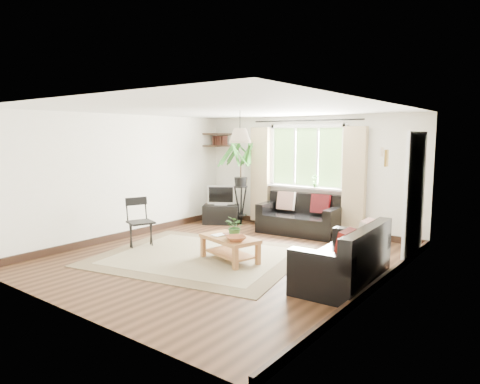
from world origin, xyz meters
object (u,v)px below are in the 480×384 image
Objects in this scene: coffee_table at (230,249)px; palm_stand at (241,183)px; sofa_right at (343,256)px; folding_chair at (141,223)px; sofa_back at (299,215)px; tv_stand at (221,214)px.

coffee_table is 2.99m from palm_stand.
folding_chair is (-3.66, -0.38, 0.05)m from sofa_right.
folding_chair is at bearing -94.45° from palm_stand.
folding_chair is at bearing -128.06° from sofa_back.
palm_stand reaches higher than tv_stand.
sofa_right is at bearing -54.69° from sofa_back.
sofa_right reaches higher than sofa_back.
folding_chair reaches higher than coffee_table.
palm_stand is at bearing -126.54° from sofa_right.
sofa_back is 2.39m from coffee_table.
sofa_back is 1.63m from palm_stand.
sofa_back is at bearing -25.58° from tv_stand.
folding_chair reaches higher than sofa_back.
palm_stand is at bearing 123.35° from coffee_table.
sofa_right reaches higher than coffee_table.
tv_stand is at bearing 24.52° from folding_chair.
coffee_table is (-1.86, -0.10, -0.19)m from sofa_right.
sofa_back is 1.93m from tv_stand.
tv_stand is 2.50m from folding_chair.
palm_stand is (-3.45, 2.32, 0.55)m from sofa_right.
sofa_right is at bearing -63.79° from folding_chair.
coffee_table is 2.97m from tv_stand.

